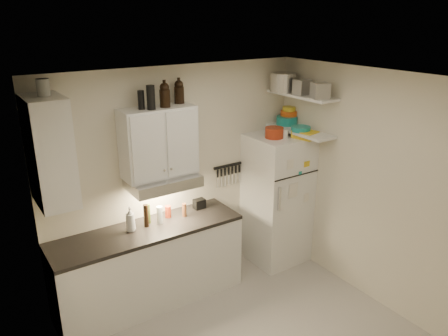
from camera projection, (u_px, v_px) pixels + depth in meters
ceiling at (260, 81)px, 3.50m from camera, size 3.20×3.00×0.02m
back_wall at (178, 178)px, 5.13m from camera, size 3.20×0.02×2.60m
left_wall at (77, 285)px, 3.10m from camera, size 0.02×3.00×2.60m
right_wall at (372, 189)px, 4.78m from camera, size 0.02×3.00×2.60m
base_cabinet at (150, 267)px, 4.88m from camera, size 2.10×0.60×0.88m
countertop at (147, 230)px, 4.73m from camera, size 2.10×0.62×0.04m
upper_cabinet at (159, 142)px, 4.66m from camera, size 0.80×0.33×0.75m
side_cabinet at (50, 152)px, 3.91m from camera, size 0.33×0.55×1.00m
range_hood at (163, 182)px, 4.75m from camera, size 0.76×0.46×0.12m
fridge at (277, 199)px, 5.66m from camera, size 0.70×0.68×1.70m
shelf_hi at (302, 95)px, 5.20m from camera, size 0.30×0.95×0.03m
shelf_lo at (300, 131)px, 5.35m from camera, size 0.30×0.95×0.03m
knife_strip at (228, 166)px, 5.47m from camera, size 0.42×0.02×0.03m
dutch_oven at (274, 133)px, 5.25m from camera, size 0.22×0.22×0.13m
book_stack at (305, 135)px, 5.25m from camera, size 0.27×0.31×0.09m
spice_jar at (285, 134)px, 5.25m from camera, size 0.07×0.07×0.10m
stock_pot at (283, 82)px, 5.33m from camera, size 0.41×0.41×0.23m
tin_a at (302, 87)px, 5.13m from camera, size 0.18×0.16×0.17m
tin_b at (320, 91)px, 4.88m from camera, size 0.23×0.23×0.18m
bowl_teal at (287, 120)px, 5.58m from camera, size 0.27×0.27×0.11m
bowl_orange at (289, 113)px, 5.59m from camera, size 0.21×0.21×0.06m
bowl_yellow at (289, 109)px, 5.57m from camera, size 0.17×0.17×0.05m
plates at (301, 129)px, 5.27m from camera, size 0.24×0.24×0.06m
growler_a at (165, 95)px, 4.49m from camera, size 0.12×0.12×0.26m
growler_b at (179, 91)px, 4.69m from camera, size 0.14×0.14×0.26m
thermos_a at (151, 98)px, 4.38m from camera, size 0.09×0.09×0.25m
thermos_b at (141, 100)px, 4.40m from camera, size 0.08×0.08×0.19m
side_jar at (43, 87)px, 3.73m from camera, size 0.12×0.12×0.15m
soap_bottle at (130, 218)px, 4.63m from camera, size 0.13×0.13×0.31m
pepper_mill at (184, 210)px, 4.99m from camera, size 0.06×0.06×0.16m
oil_bottle at (148, 214)px, 4.81m from camera, size 0.06×0.06×0.23m
vinegar_bottle at (146, 216)px, 4.73m from camera, size 0.06×0.06×0.26m
clear_bottle at (160, 215)px, 4.82m from camera, size 0.09×0.09×0.20m
red_jar at (168, 212)px, 4.97m from camera, size 0.09×0.09×0.14m
caddy at (199, 204)px, 5.20m from camera, size 0.13×0.10×0.12m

